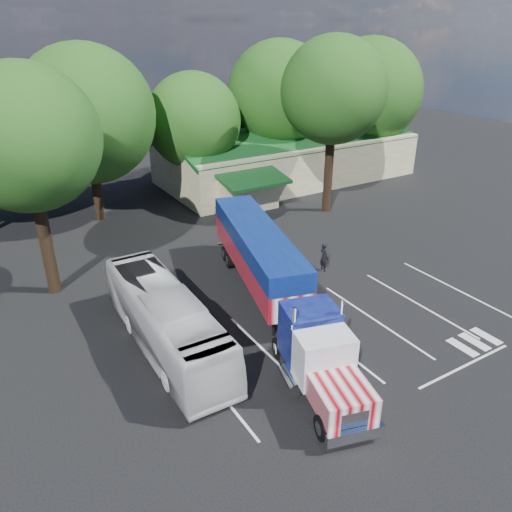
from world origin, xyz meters
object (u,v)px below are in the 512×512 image
tour_bus (166,320)px  silver_sedan (240,206)px  woman (324,257)px  bicycle (271,262)px  semi_truck (271,273)px

tour_bus → silver_sedan: tour_bus is taller
woman → bicycle: bearing=57.2°
semi_truck → bicycle: (2.69, 4.09, -1.80)m
bicycle → silver_sedan: bearing=37.9°
tour_bus → semi_truck: bearing=4.3°
woman → semi_truck: bearing=114.4°
semi_truck → silver_sedan: bearing=81.8°
woman → silver_sedan: 11.47m
tour_bus → silver_sedan: 18.49m
semi_truck → bicycle: size_ratio=11.71×
semi_truck → bicycle: bearing=71.8°
woman → tour_bus: bearing=104.8°
woman → bicycle: size_ratio=1.15×
semi_truck → silver_sedan: size_ratio=4.30×
tour_bus → woman: bearing=13.4°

